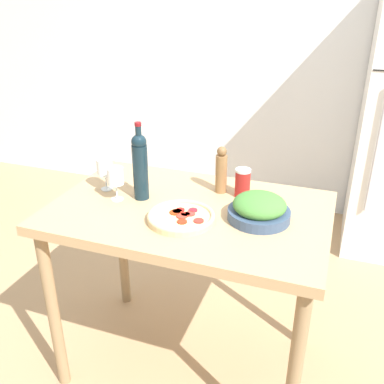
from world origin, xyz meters
name	(u,v)px	position (x,y,z in m)	size (l,w,h in m)	color
ground_plane	(190,361)	(0.00, 0.00, 0.00)	(14.00, 14.00, 0.00)	tan
wall_back	(275,58)	(0.00, 2.06, 1.30)	(6.40, 0.08, 2.60)	silver
prep_counter	(189,230)	(0.00, 0.00, 0.81)	(1.23, 0.79, 0.93)	tan
wine_bottle	(140,165)	(-0.24, 0.02, 1.09)	(0.07, 0.07, 0.36)	#142833
wine_glass_near	(116,178)	(-0.34, -0.03, 1.04)	(0.07, 0.07, 0.16)	silver
wine_glass_far	(105,168)	(-0.44, 0.05, 1.04)	(0.07, 0.07, 0.16)	silver
pepper_mill	(221,171)	(0.08, 0.21, 1.04)	(0.05, 0.05, 0.23)	olive
salad_bowl	(259,208)	(0.31, 0.00, 0.98)	(0.26, 0.26, 0.11)	#384C6B
homemade_pizza	(181,217)	(0.01, -0.12, 0.94)	(0.29, 0.29, 0.03)	#DBC189
salt_canister	(243,183)	(0.19, 0.20, 1.00)	(0.07, 0.07, 0.14)	#B2231E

